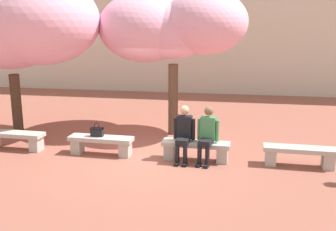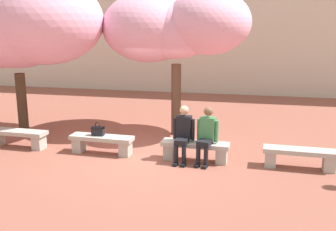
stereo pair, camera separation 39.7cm
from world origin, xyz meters
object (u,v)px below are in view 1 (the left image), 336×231
object	(u,v)px
stone_bench_near_west	(101,143)
stone_bench_center	(196,148)
stone_bench_west_end	(14,138)
handbag	(97,131)
person_seated_left	(184,131)
cherry_tree_main	(170,27)
stone_bench_near_east	(299,154)
cherry_tree_secondary	(11,26)
person_seated_right	(207,133)

from	to	relation	value
stone_bench_near_west	stone_bench_center	world-z (taller)	same
stone_bench_west_end	handbag	world-z (taller)	handbag
person_seated_left	cherry_tree_main	distance (m)	3.41
stone_bench_near_east	person_seated_left	world-z (taller)	person_seated_left
person_seated_left	cherry_tree_main	bearing A→B (deg)	107.22
person_seated_left	cherry_tree_secondary	world-z (taller)	cherry_tree_secondary
cherry_tree_main	cherry_tree_secondary	distance (m)	4.39
handbag	cherry_tree_secondary	size ratio (longest dim) A/B	0.07
stone_bench_center	handbag	distance (m)	2.43
stone_bench_west_end	person_seated_right	size ratio (longest dim) A/B	1.23
stone_bench_center	person_seated_left	distance (m)	0.49
cherry_tree_main	stone_bench_near_east	bearing A→B (deg)	-34.81
stone_bench_near_west	cherry_tree_main	bearing A→B (deg)	60.64
stone_bench_near_west	handbag	bearing A→B (deg)	171.29
stone_bench_center	cherry_tree_main	distance (m)	3.73
person_seated_left	handbag	xyz separation A→B (m)	(-2.13, 0.07, -0.12)
person_seated_left	stone_bench_center	bearing A→B (deg)	10.82
handbag	cherry_tree_main	world-z (taller)	cherry_tree_main
stone_bench_center	handbag	size ratio (longest dim) A/B	4.67
person_seated_left	cherry_tree_secondary	xyz separation A→B (m)	(-5.03, 1.49, 2.37)
stone_bench_center	cherry_tree_secondary	size ratio (longest dim) A/B	0.31
stone_bench_near_east	cherry_tree_main	distance (m)	4.90
stone_bench_near_east	cherry_tree_secondary	size ratio (longest dim) A/B	0.31
handbag	person_seated_left	bearing A→B (deg)	-1.83
person_seated_right	cherry_tree_secondary	world-z (taller)	cherry_tree_secondary
cherry_tree_secondary	cherry_tree_main	bearing A→B (deg)	11.54
stone_bench_near_west	stone_bench_near_east	bearing A→B (deg)	0.00
stone_bench_center	handbag	bearing A→B (deg)	179.65
stone_bench_near_west	person_seated_left	bearing A→B (deg)	-1.50
stone_bench_near_west	person_seated_right	xyz separation A→B (m)	(2.58, -0.05, 0.40)
stone_bench_near_east	stone_bench_center	bearing A→B (deg)	180.00
stone_bench_west_end	stone_bench_near_west	world-z (taller)	same
stone_bench_center	person_seated_right	bearing A→B (deg)	-11.22
stone_bench_west_end	stone_bench_near_east	distance (m)	6.95
stone_bench_west_end	handbag	bearing A→B (deg)	0.38
person_seated_right	cherry_tree_secondary	xyz separation A→B (m)	(-5.58, 1.49, 2.37)
stone_bench_near_west	cherry_tree_main	xyz separation A→B (m)	(1.30, 2.32, 2.74)
person_seated_left	cherry_tree_main	xyz separation A→B (m)	(-0.73, 2.37, 2.34)
person_seated_right	cherry_tree_main	world-z (taller)	cherry_tree_main
stone_bench_center	person_seated_right	size ratio (longest dim) A/B	1.23
stone_bench_west_end	cherry_tree_secondary	bearing A→B (deg)	115.21
person_seated_right	handbag	size ratio (longest dim) A/B	3.81
stone_bench_west_end	cherry_tree_main	bearing A→B (deg)	32.61
person_seated_left	person_seated_right	distance (m)	0.54
stone_bench_near_east	handbag	distance (m)	4.74
stone_bench_west_end	person_seated_right	world-z (taller)	person_seated_right
person_seated_right	cherry_tree_secondary	size ratio (longest dim) A/B	0.26
person_seated_right	stone_bench_center	bearing A→B (deg)	168.78
stone_bench_near_west	person_seated_left	size ratio (longest dim) A/B	1.23
person_seated_right	cherry_tree_main	distance (m)	3.57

